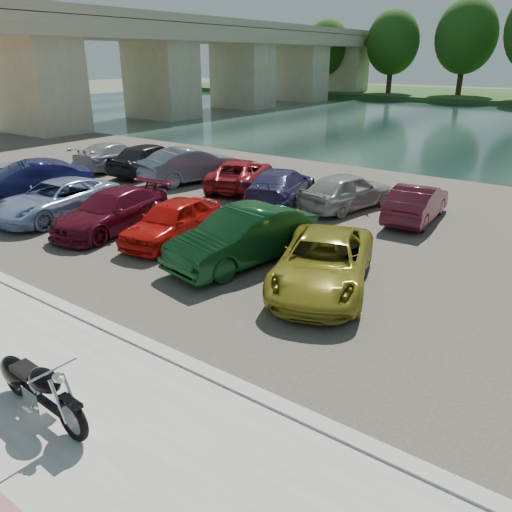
# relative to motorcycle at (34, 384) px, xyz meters

# --- Properties ---
(ground) EXTENTS (200.00, 200.00, 0.00)m
(ground) POSITION_rel_motorcycle_xyz_m (-0.30, 0.30, -0.56)
(ground) COLOR #595447
(ground) RESTS_ON ground
(kerb) EXTENTS (60.00, 0.30, 0.14)m
(kerb) POSITION_rel_motorcycle_xyz_m (-0.30, 2.30, -0.49)
(kerb) COLOR #A09D96
(kerb) RESTS_ON ground
(parking_lot) EXTENTS (60.00, 18.00, 0.04)m
(parking_lot) POSITION_rel_motorcycle_xyz_m (-0.30, 11.30, -0.54)
(parking_lot) COLOR #433C36
(parking_lot) RESTS_ON ground
(bridge) EXTENTS (7.00, 56.00, 8.55)m
(bridge) POSITION_rel_motorcycle_xyz_m (-28.30, 41.32, 4.96)
(bridge) COLOR tan
(bridge) RESTS_ON ground
(motorcycle) EXTENTS (2.33, 0.75, 1.05)m
(motorcycle) POSITION_rel_motorcycle_xyz_m (0.00, 0.00, 0.00)
(motorcycle) COLOR black
(motorcycle) RESTS_ON promenade
(car_0) EXTENTS (2.61, 3.88, 1.23)m
(car_0) POSITION_rel_motorcycle_xyz_m (-13.84, 7.08, 0.09)
(car_0) COLOR #B5BAC2
(car_0) RESTS_ON parking_lot
(car_1) EXTENTS (3.22, 4.93, 1.53)m
(car_1) POSITION_rel_motorcycle_xyz_m (-11.36, 6.75, 0.25)
(car_1) COLOR #141540
(car_1) RESTS_ON parking_lot
(car_2) EXTENTS (2.45, 4.69, 1.26)m
(car_2) POSITION_rel_motorcycle_xyz_m (-8.86, 6.31, 0.11)
(car_2) COLOR #8698C2
(car_2) RESTS_ON parking_lot
(car_3) EXTENTS (2.25, 4.51, 1.26)m
(car_3) POSITION_rel_motorcycle_xyz_m (-6.22, 6.55, 0.11)
(car_3) COLOR #590C1E
(car_3) RESTS_ON parking_lot
(car_4) EXTENTS (1.98, 3.89, 1.27)m
(car_4) POSITION_rel_motorcycle_xyz_m (-3.89, 6.90, 0.11)
(car_4) COLOR red
(car_4) RESTS_ON parking_lot
(car_5) EXTENTS (2.27, 4.63, 1.46)m
(car_5) POSITION_rel_motorcycle_xyz_m (-1.14, 6.81, 0.21)
(car_5) COLOR #103D1A
(car_5) RESTS_ON parking_lot
(car_6) EXTENTS (3.55, 5.02, 1.27)m
(car_6) POSITION_rel_motorcycle_xyz_m (1.35, 6.70, 0.11)
(car_6) COLOR olive
(car_6) RESTS_ON parking_lot
(car_7) EXTENTS (2.29, 4.59, 1.28)m
(car_7) POSITION_rel_motorcycle_xyz_m (-13.85, 12.84, 0.12)
(car_7) COLOR #9F9DA6
(car_7) RESTS_ON parking_lot
(car_8) EXTENTS (2.04, 4.51, 1.50)m
(car_8) POSITION_rel_motorcycle_xyz_m (-11.33, 12.97, 0.23)
(car_8) COLOR black
(car_8) RESTS_ON parking_lot
(car_9) EXTENTS (2.81, 4.83, 1.50)m
(car_9) POSITION_rel_motorcycle_xyz_m (-8.71, 12.94, 0.23)
(car_9) COLOR slate
(car_9) RESTS_ON parking_lot
(car_10) EXTENTS (3.57, 4.90, 1.24)m
(car_10) POSITION_rel_motorcycle_xyz_m (-6.23, 13.29, 0.10)
(car_10) COLOR maroon
(car_10) RESTS_ON parking_lot
(car_11) EXTENTS (2.98, 4.82, 1.30)m
(car_11) POSITION_rel_motorcycle_xyz_m (-3.64, 12.44, 0.13)
(car_11) COLOR navy
(car_11) RESTS_ON parking_lot
(car_12) EXTENTS (2.48, 4.24, 1.36)m
(car_12) POSITION_rel_motorcycle_xyz_m (-1.21, 13.12, 0.16)
(car_12) COLOR #A3A29E
(car_12) RESTS_ON parking_lot
(car_13) EXTENTS (1.58, 3.84, 1.24)m
(car_13) POSITION_rel_motorcycle_xyz_m (1.33, 13.25, 0.10)
(car_13) COLOR #551624
(car_13) RESTS_ON parking_lot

